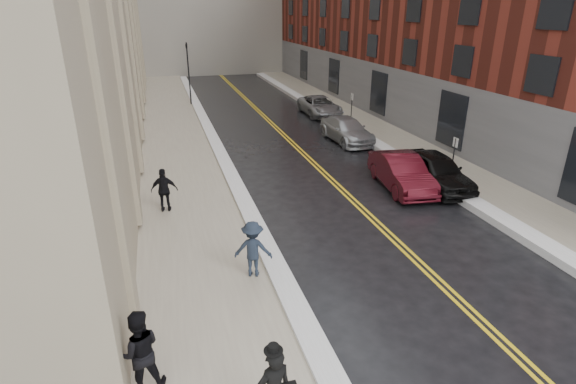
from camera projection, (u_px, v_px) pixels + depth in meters
ground at (375, 309)px, 12.62m from camera, size 160.00×160.00×0.00m
sidewalk_left at (178, 154)px, 25.66m from camera, size 4.00×64.00×0.15m
sidewalk_right at (391, 137)px, 29.11m from camera, size 3.00×64.00×0.15m
lane_stripe_a at (293, 146)px, 27.44m from camera, size 0.12×64.00×0.01m
lane_stripe_b at (297, 146)px, 27.51m from camera, size 0.12×64.00×0.01m
snow_ridge_left at (218, 150)px, 26.23m from camera, size 0.70×60.80×0.26m
snow_ridge_right at (365, 138)px, 28.61m from camera, size 0.85×60.80×0.30m
traffic_signal at (188, 69)px, 37.43m from camera, size 0.18×0.15×5.20m
parking_sign_near at (454, 156)px, 21.23m from camera, size 0.06×0.35×2.23m
parking_sign_far at (352, 106)px, 31.89m from camera, size 0.06×0.35×2.23m
car_black at (435, 170)px, 20.89m from camera, size 2.16×4.91×1.65m
car_maroon at (401, 172)px, 20.76m from camera, size 2.21×4.96×1.58m
car_silver_near at (346, 130)px, 28.16m from camera, size 2.34×5.12×1.45m
car_silver_far at (320, 106)px, 35.05m from camera, size 2.43×5.19×1.44m
pedestrian_a at (139, 351)px, 9.49m from camera, size 1.02×0.83×1.95m
pedestrian_b at (253, 249)px, 13.65m from camera, size 1.32×1.01×1.80m
pedestrian_c at (164, 190)px, 18.03m from camera, size 1.11×0.58×1.81m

